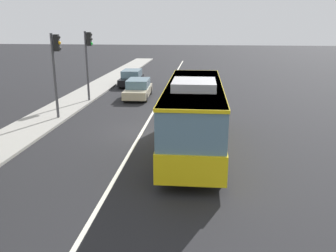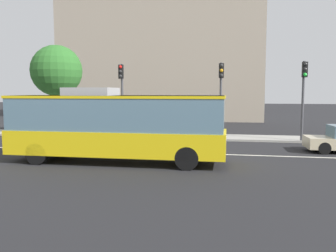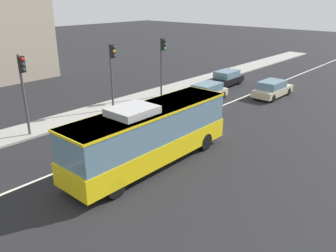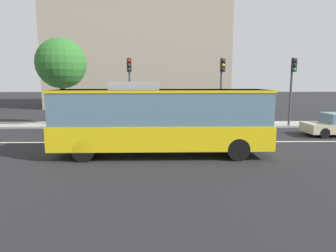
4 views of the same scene
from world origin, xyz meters
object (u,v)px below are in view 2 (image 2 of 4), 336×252
at_px(street_tree_kerbside_left, 57,71).
at_px(traffic_light_near_corner, 221,87).
at_px(traffic_light_far_corner, 304,87).
at_px(transit_bus, 116,124).
at_px(traffic_light_mid_block, 122,87).

bearing_deg(street_tree_kerbside_left, traffic_light_near_corner, -2.84).
height_order(traffic_light_near_corner, street_tree_kerbside_left, street_tree_kerbside_left).
distance_m(traffic_light_far_corner, street_tree_kerbside_left, 17.34).
xyz_separation_m(traffic_light_near_corner, traffic_light_far_corner, (5.19, -0.29, 0.00)).
bearing_deg(street_tree_kerbside_left, transit_bus, -49.76).
xyz_separation_m(traffic_light_near_corner, street_tree_kerbside_left, (-12.09, 0.60, 1.23)).
relative_size(transit_bus, street_tree_kerbside_left, 1.50).
bearing_deg(transit_bus, traffic_light_far_corner, 39.25).
height_order(traffic_light_mid_block, traffic_light_far_corner, same).
distance_m(traffic_light_mid_block, traffic_light_far_corner, 12.08).
height_order(traffic_light_near_corner, traffic_light_mid_block, same).
height_order(traffic_light_near_corner, traffic_light_far_corner, same).
xyz_separation_m(traffic_light_mid_block, street_tree_kerbside_left, (-5.20, 0.61, 1.23)).
bearing_deg(traffic_light_near_corner, street_tree_kerbside_left, -97.85).
relative_size(transit_bus, traffic_light_near_corner, 1.93).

